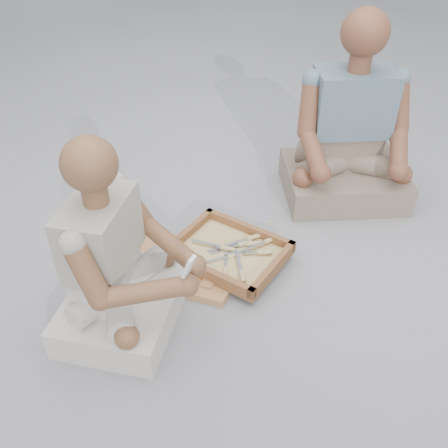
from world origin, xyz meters
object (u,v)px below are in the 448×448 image
(carved_panel, at_px, (182,264))
(tool_tray, at_px, (229,253))
(craftsman, at_px, (117,267))
(companion, at_px, (349,140))

(carved_panel, xyz_separation_m, tool_tray, (0.20, 0.10, 0.04))
(craftsman, bearing_deg, tool_tray, 141.30)
(carved_panel, distance_m, companion, 1.12)
(tool_tray, xyz_separation_m, companion, (0.44, 0.76, 0.27))
(tool_tray, bearing_deg, companion, 60.13)
(tool_tray, relative_size, companion, 0.59)
(carved_panel, height_order, craftsman, craftsman)
(carved_panel, distance_m, craftsman, 0.46)
(companion, bearing_deg, craftsman, 37.40)
(tool_tray, distance_m, craftsman, 0.60)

